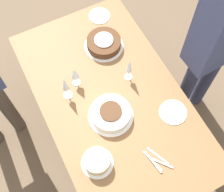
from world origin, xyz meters
The scene contains 12 objects.
ground_plane centered at (0.00, 0.00, 0.00)m, with size 12.00×12.00×0.00m, color brown.
dining_table centered at (0.00, 0.00, 0.63)m, with size 1.69×0.96×0.73m.
cake_center_white centered at (-0.11, 0.07, 0.77)m, with size 0.31×0.31×0.09m.
cake_front_chocolate centered at (0.44, -0.15, 0.77)m, with size 0.30×0.30×0.08m.
cake_back_decorated centered at (-0.36, 0.29, 0.77)m, with size 0.21×0.21×0.09m.
wine_glass_near centered at (0.23, 0.17, 0.86)m, with size 0.06×0.06×0.19m.
wine_glass_far centered at (0.17, 0.26, 0.88)m, with size 0.07×0.07×0.23m.
wine_glass_extra centered at (0.11, -0.19, 0.88)m, with size 0.06×0.06×0.23m.
dessert_plate_left centered at (-0.28, -0.33, 0.73)m, with size 0.19×0.19×0.01m.
dessert_plate_right centered at (0.72, -0.25, 0.73)m, with size 0.17×0.17×0.01m.
fork_pile centered at (-0.52, -0.05, 0.73)m, with size 0.20×0.13×0.01m.
person_cutting centered at (-0.06, -0.77, 1.05)m, with size 0.24×0.41×1.73m.
Camera 1 is at (-0.85, 0.44, 2.71)m, focal length 50.00 mm.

